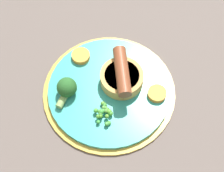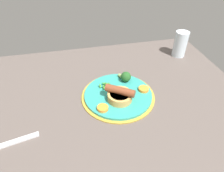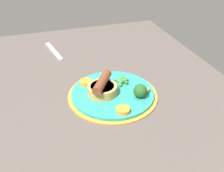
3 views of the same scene
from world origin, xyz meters
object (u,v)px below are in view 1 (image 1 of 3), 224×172
(carrot_slice_1, at_px, (157,94))
(broccoli_floret_near, at_px, (66,88))
(carrot_slice_2, at_px, (81,56))
(sausage_pudding, at_px, (122,76))
(dinner_plate, at_px, (109,91))
(pea_pile, at_px, (104,112))

(carrot_slice_1, bearing_deg, broccoli_floret_near, -130.46)
(carrot_slice_2, bearing_deg, carrot_slice_1, 21.14)
(sausage_pudding, bearing_deg, dinner_plate, -59.66)
(carrot_slice_2, bearing_deg, pea_pile, -18.44)
(sausage_pudding, height_order, broccoli_floret_near, sausage_pudding)
(sausage_pudding, bearing_deg, broccoli_floret_near, -82.14)
(pea_pile, relative_size, broccoli_floret_near, 0.82)
(carrot_slice_1, bearing_deg, dinner_plate, -136.26)
(broccoli_floret_near, height_order, carrot_slice_2, broccoli_floret_near)
(sausage_pudding, height_order, pea_pile, sausage_pudding)
(carrot_slice_1, bearing_deg, sausage_pudding, -152.66)
(sausage_pudding, height_order, carrot_slice_2, sausage_pudding)
(dinner_plate, height_order, pea_pile, pea_pile)
(sausage_pudding, xyz_separation_m, carrot_slice_2, (-0.10, -0.03, -0.02))
(dinner_plate, relative_size, pea_pile, 5.63)
(broccoli_floret_near, height_order, carrot_slice_1, broccoli_floret_near)
(broccoli_floret_near, bearing_deg, dinner_plate, -61.89)
(sausage_pudding, relative_size, carrot_slice_2, 2.66)
(dinner_plate, height_order, sausage_pudding, sausage_pudding)
(sausage_pudding, relative_size, carrot_slice_1, 2.69)
(pea_pile, relative_size, carrot_slice_2, 1.26)
(carrot_slice_1, bearing_deg, carrot_slice_2, -158.86)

